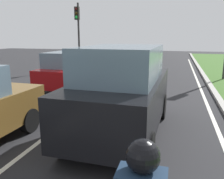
{
  "coord_description": "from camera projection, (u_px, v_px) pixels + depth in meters",
  "views": [
    {
      "loc": [
        2.42,
        3.35,
        2.53
      ],
      "look_at": [
        0.88,
        8.91,
        1.2
      ],
      "focal_mm": 37.78,
      "sensor_mm": 36.0,
      "label": 1
    }
  ],
  "objects": [
    {
      "name": "ground_plane",
      "position": [
        123.0,
        90.0,
        11.2
      ],
      "size": [
        60.0,
        60.0,
        0.0
      ],
      "primitive_type": "plane",
      "color": "#262628"
    },
    {
      "name": "lane_line_center",
      "position": [
        109.0,
        89.0,
        11.38
      ],
      "size": [
        0.12,
        32.0,
        0.01
      ],
      "primitive_type": "cube",
      "color": "silver",
      "rests_on": "ground"
    },
    {
      "name": "lane_line_right_edge",
      "position": [
        203.0,
        95.0,
        10.26
      ],
      "size": [
        0.12,
        32.0,
        0.01
      ],
      "primitive_type": "cube",
      "color": "silver",
      "rests_on": "ground"
    },
    {
      "name": "curb_right",
      "position": [
        216.0,
        94.0,
        10.12
      ],
      "size": [
        0.24,
        48.0,
        0.12
      ],
      "primitive_type": "cube",
      "color": "#9E9B93",
      "rests_on": "ground"
    },
    {
      "name": "car_suv_ahead",
      "position": [
        122.0,
        91.0,
        5.93
      ],
      "size": [
        2.06,
        4.55,
        2.28
      ],
      "rotation": [
        0.0,
        0.0,
        -0.02
      ],
      "color": "black",
      "rests_on": "ground"
    },
    {
      "name": "car_hatchback_far",
      "position": [
        67.0,
        71.0,
        11.17
      ],
      "size": [
        1.76,
        3.72,
        1.78
      ],
      "rotation": [
        0.0,
        0.0,
        -0.01
      ],
      "color": "maroon",
      "rests_on": "ground"
    },
    {
      "name": "traffic_light_overhead_left",
      "position": [
        78.0,
        25.0,
        17.15
      ],
      "size": [
        0.32,
        0.5,
        4.82
      ],
      "color": "#2D2D2D",
      "rests_on": "ground"
    }
  ]
}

